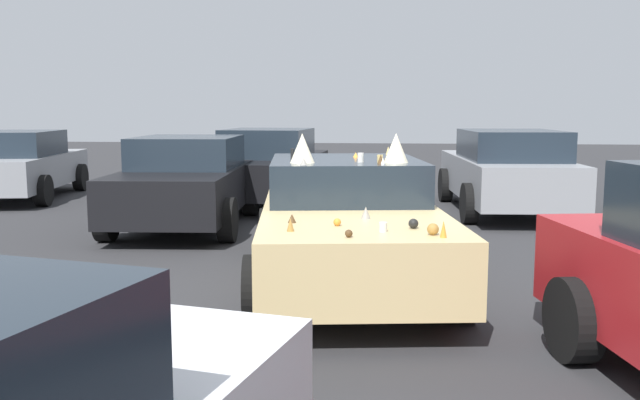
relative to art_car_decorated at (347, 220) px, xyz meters
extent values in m
plane|color=#2D2D30|center=(-0.07, -0.01, -0.67)|extent=(60.00, 60.00, 0.00)
cube|color=#D8BC7F|center=(-0.07, -0.01, -0.10)|extent=(4.70, 2.38, 0.62)
cube|color=#1E2833|center=(0.29, 0.04, 0.43)|extent=(2.12, 1.88, 0.44)
cylinder|color=black|center=(-1.33, -1.10, -0.37)|extent=(0.64, 0.30, 0.61)
cylinder|color=black|center=(-1.58, 0.70, -0.37)|extent=(0.64, 0.30, 0.61)
cylinder|color=black|center=(1.43, -0.72, -0.37)|extent=(0.64, 0.30, 0.61)
cylinder|color=black|center=(1.18, 1.08, -0.37)|extent=(0.64, 0.30, 0.61)
ellipsoid|color=black|center=(1.60, 1.12, -0.08)|extent=(0.16, 0.04, 0.09)
ellipsoid|color=black|center=(-1.41, 0.70, 0.07)|extent=(0.18, 0.05, 0.14)
ellipsoid|color=black|center=(-1.44, -1.10, -0.16)|extent=(0.11, 0.03, 0.10)
ellipsoid|color=black|center=(-1.65, 0.67, -0.01)|extent=(0.11, 0.03, 0.11)
ellipsoid|color=black|center=(-1.28, 0.72, -0.01)|extent=(0.14, 0.04, 0.11)
ellipsoid|color=black|center=(1.26, -0.73, -0.01)|extent=(0.13, 0.04, 0.09)
ellipsoid|color=black|center=(-1.35, -1.09, -0.23)|extent=(0.19, 0.05, 0.12)
ellipsoid|color=black|center=(1.57, 1.12, -0.10)|extent=(0.16, 0.04, 0.15)
ellipsoid|color=black|center=(1.88, -0.64, -0.11)|extent=(0.20, 0.05, 0.10)
sphere|color=#51381E|center=(-2.07, -0.14, 0.24)|extent=(0.06, 0.06, 0.06)
cylinder|color=silver|center=(-1.81, -0.40, 0.25)|extent=(0.08, 0.08, 0.08)
cone|color=#A87A38|center=(-1.85, 0.35, 0.27)|extent=(0.07, 0.07, 0.12)
sphere|color=#A87A38|center=(-1.90, -0.80, 0.26)|extent=(0.09, 0.09, 0.09)
sphere|color=orange|center=(-1.56, -0.01, 0.24)|extent=(0.07, 0.07, 0.07)
sphere|color=black|center=(-1.62, -0.66, 0.25)|extent=(0.08, 0.08, 0.08)
cone|color=orange|center=(-2.00, -0.87, 0.27)|extent=(0.07, 0.07, 0.13)
cone|color=gray|center=(-1.15, -0.24, 0.26)|extent=(0.10, 0.10, 0.11)
cone|color=#51381E|center=(-1.44, 0.40, 0.25)|extent=(0.10, 0.10, 0.08)
cone|color=#A87A38|center=(0.57, -0.47, 0.71)|extent=(0.07, 0.07, 0.12)
cone|color=gray|center=(-0.56, 0.41, 0.69)|extent=(0.10, 0.10, 0.08)
cylinder|color=tan|center=(-0.20, -0.35, 0.69)|extent=(0.06, 0.06, 0.08)
cylinder|color=silver|center=(-0.18, -0.15, 0.70)|extent=(0.07, 0.07, 0.10)
cone|color=tan|center=(1.05, -0.43, 0.70)|extent=(0.06, 0.06, 0.10)
cone|color=#51381E|center=(-0.37, -0.36, 0.70)|extent=(0.09, 0.09, 0.10)
cone|color=orange|center=(0.56, -0.06, 0.68)|extent=(0.07, 0.07, 0.06)
cone|color=silver|center=(-0.39, -0.38, 0.68)|extent=(0.06, 0.06, 0.07)
cylinder|color=black|center=(0.16, 0.62, 0.71)|extent=(0.04, 0.04, 0.12)
cylinder|color=silver|center=(0.73, 0.59, 0.69)|extent=(0.09, 0.09, 0.08)
cone|color=beige|center=(-0.16, -0.52, 0.80)|extent=(0.26, 0.26, 0.30)
cone|color=beige|center=(-0.30, 0.45, 0.80)|extent=(0.26, 0.26, 0.30)
cube|color=black|center=(6.11, 1.91, -0.06)|extent=(4.48, 1.91, 0.65)
cube|color=#1E2833|center=(5.87, 1.92, 0.54)|extent=(1.90, 1.64, 0.55)
cylinder|color=black|center=(7.52, 2.71, -0.34)|extent=(0.67, 0.25, 0.66)
cylinder|color=black|center=(7.43, 0.98, -0.34)|extent=(0.67, 0.25, 0.66)
cylinder|color=black|center=(4.79, 2.85, -0.34)|extent=(0.67, 0.25, 0.66)
cylinder|color=black|center=(4.70, 1.11, -0.34)|extent=(0.67, 0.25, 0.66)
cube|color=gray|center=(6.22, 7.31, -0.08)|extent=(4.35, 2.44, 0.66)
cube|color=#1E2833|center=(5.98, 7.27, 0.50)|extent=(2.24, 1.94, 0.50)
cylinder|color=black|center=(7.63, 6.63, -0.36)|extent=(0.64, 0.32, 0.62)
cylinder|color=black|center=(5.11, 6.20, -0.36)|extent=(0.64, 0.32, 0.62)
cube|color=gray|center=(5.32, -2.55, -0.03)|extent=(4.48, 1.98, 0.71)
cube|color=#1E2833|center=(4.94, -2.58, 0.58)|extent=(2.23, 1.71, 0.51)
cylinder|color=black|center=(6.62, -1.59, -0.33)|extent=(0.69, 0.26, 0.68)
cylinder|color=black|center=(6.73, -3.34, -0.33)|extent=(0.69, 0.26, 0.68)
cylinder|color=black|center=(3.91, -1.76, -0.33)|extent=(0.69, 0.26, 0.68)
cylinder|color=black|center=(4.02, -3.51, -0.33)|extent=(0.69, 0.26, 0.68)
cylinder|color=black|center=(-2.23, -1.83, -0.35)|extent=(0.67, 0.33, 0.64)
cube|color=black|center=(3.14, 2.76, -0.06)|extent=(4.03, 1.96, 0.67)
cube|color=#1E2833|center=(3.37, 2.78, 0.52)|extent=(2.00, 1.68, 0.49)
cylinder|color=black|center=(1.99, 1.81, -0.35)|extent=(0.65, 0.26, 0.64)
cylinder|color=black|center=(1.87, 3.54, -0.35)|extent=(0.65, 0.26, 0.64)
cylinder|color=black|center=(4.42, 1.99, -0.35)|extent=(0.65, 0.26, 0.64)
cylinder|color=black|center=(4.30, 3.71, -0.35)|extent=(0.65, 0.26, 0.64)
camera|label=1|loc=(-7.27, -0.45, 1.20)|focal=38.10mm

